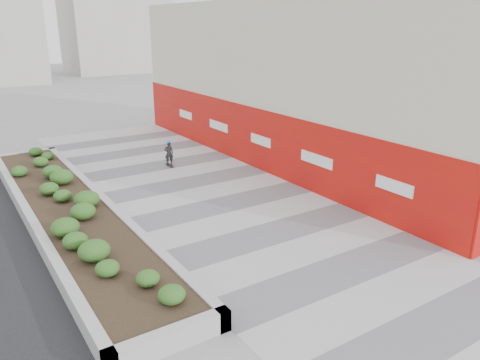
% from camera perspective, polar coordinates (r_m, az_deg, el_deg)
% --- Properties ---
extents(ground, '(160.00, 160.00, 0.00)m').
position_cam_1_polar(ground, '(15.00, 7.99, -8.92)').
color(ground, gray).
rests_on(ground, ground).
extents(walkway, '(8.00, 36.00, 0.01)m').
position_cam_1_polar(walkway, '(17.13, 1.42, -5.09)').
color(walkway, '#A8A8AD').
rests_on(walkway, ground).
extents(building, '(6.04, 24.08, 8.00)m').
position_cam_1_polar(building, '(24.86, 7.10, 11.73)').
color(building, beige).
rests_on(building, ground).
extents(planter, '(3.00, 18.00, 0.90)m').
position_cam_1_polar(planter, '(18.42, -20.25, -3.16)').
color(planter, '#9E9EA0').
rests_on(planter, ground).
extents(manhole_cover, '(0.44, 0.44, 0.01)m').
position_cam_1_polar(manhole_cover, '(17.40, 2.78, -4.73)').
color(manhole_cover, '#595654').
rests_on(manhole_cover, ground).
extents(skateboarder, '(0.51, 0.73, 1.36)m').
position_cam_1_polar(skateboarder, '(23.75, -8.67, 3.26)').
color(skateboarder, beige).
rests_on(skateboarder, ground).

